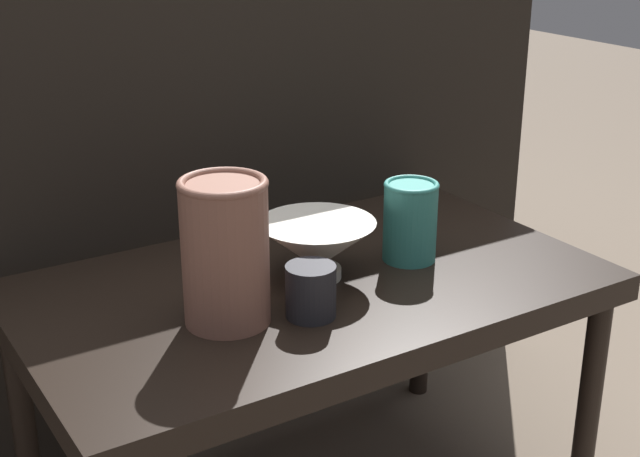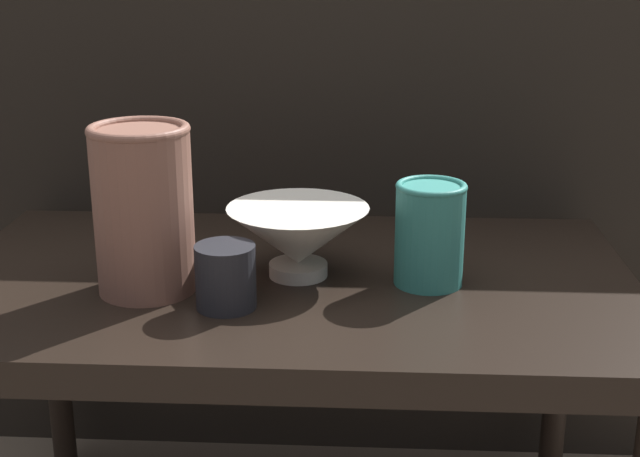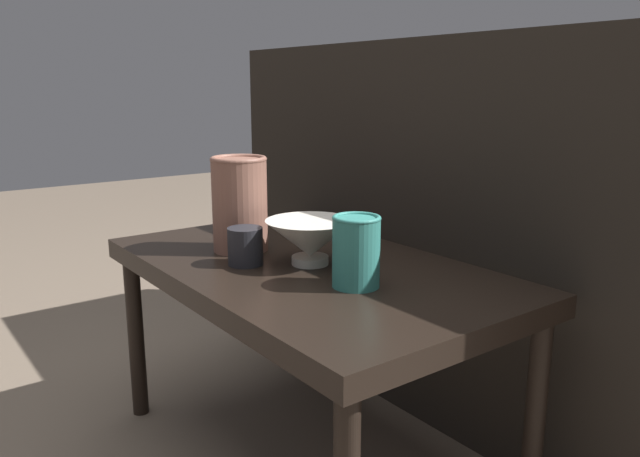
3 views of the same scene
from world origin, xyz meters
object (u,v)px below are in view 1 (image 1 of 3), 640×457
(vase_textured_left, at_px, (225,250))
(cup, at_px, (311,291))
(bowl, at_px, (316,245))
(vase_colorful_right, at_px, (410,220))

(vase_textured_left, relative_size, cup, 2.71)
(vase_textured_left, bearing_deg, bowl, 18.54)
(vase_textured_left, height_order, vase_colorful_right, vase_textured_left)
(vase_colorful_right, relative_size, cup, 1.71)
(bowl, xyz_separation_m, vase_colorful_right, (0.16, -0.02, 0.01))
(vase_textured_left, xyz_separation_m, vase_colorful_right, (0.33, 0.04, -0.04))
(vase_textured_left, relative_size, vase_colorful_right, 1.58)
(bowl, relative_size, vase_textured_left, 0.87)
(cup, bearing_deg, vase_colorful_right, 20.20)
(bowl, height_order, cup, bowl)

